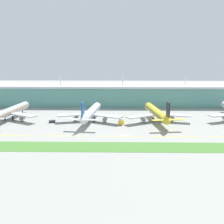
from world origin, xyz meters
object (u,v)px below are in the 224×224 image
at_px(airliner_near_middle, 91,113).
at_px(fuel_truck, 121,121).
at_px(airliner_far_middle, 157,113).
at_px(pushback_tug, 52,121).
at_px(airliner_nearest, 9,112).

height_order(airliner_near_middle, fuel_truck, airliner_near_middle).
relative_size(airliner_far_middle, pushback_tug, 12.36).
relative_size(airliner_far_middle, fuel_truck, 8.05).
bearing_deg(pushback_tug, fuel_truck, -5.23).
relative_size(airliner_near_middle, airliner_far_middle, 0.99).
relative_size(airliner_near_middle, pushback_tug, 12.27).
distance_m(airliner_near_middle, airliner_far_middle, 48.42).
xyz_separation_m(airliner_near_middle, airliner_far_middle, (48.42, 0.14, 0.00)).
distance_m(airliner_far_middle, fuel_truck, 28.19).
height_order(airliner_far_middle, fuel_truck, airliner_far_middle).
bearing_deg(airliner_far_middle, airliner_near_middle, -179.83).
height_order(airliner_nearest, airliner_near_middle, same).
height_order(airliner_nearest, fuel_truck, airliner_nearest).
bearing_deg(fuel_truck, pushback_tug, 174.77).
height_order(airliner_near_middle, pushback_tug, airliner_near_middle).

